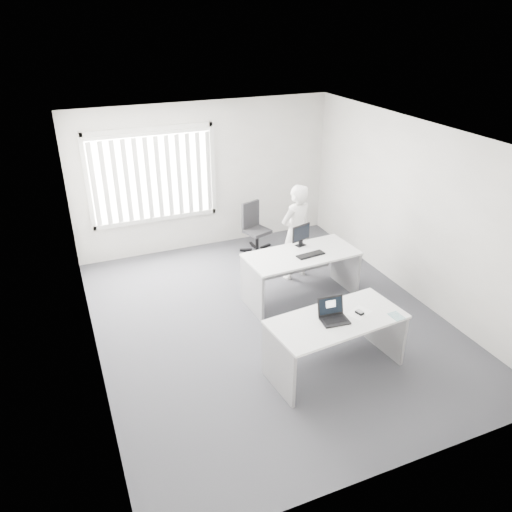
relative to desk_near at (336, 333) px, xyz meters
name	(u,v)px	position (x,y,z in m)	size (l,w,h in m)	color
ground	(269,320)	(-0.32, 1.36, -0.57)	(6.00, 6.00, 0.00)	#44454A
wall_back	(205,177)	(-0.32, 4.36, 0.83)	(5.00, 0.02, 2.80)	silver
wall_front	(405,363)	(-0.32, -1.64, 0.83)	(5.00, 0.02, 2.80)	silver
wall_left	(84,269)	(-2.82, 1.36, 0.83)	(0.02, 6.00, 2.80)	silver
wall_right	(415,211)	(2.18, 1.36, 0.83)	(0.02, 6.00, 2.80)	silver
ceiling	(271,137)	(-0.32, 1.36, 2.23)	(5.00, 6.00, 0.02)	silver
window	(153,176)	(-1.32, 4.32, 0.98)	(2.32, 0.06, 1.76)	silver
blinds	(154,178)	(-1.32, 4.26, 0.95)	(2.20, 0.10, 1.50)	white
desk_near	(336,333)	(0.00, 0.00, 0.00)	(1.80, 0.97, 0.79)	white
desk_far	(301,266)	(0.42, 1.78, 0.01)	(1.82, 0.93, 0.81)	white
office_chair	(255,236)	(0.44, 3.71, -0.27)	(0.70, 0.70, 0.97)	black
person	(296,232)	(0.66, 2.46, 0.28)	(0.62, 0.41, 1.70)	silver
laptop	(335,312)	(-0.06, -0.05, 0.35)	(0.34, 0.30, 0.26)	black
paper_sheet	(359,313)	(0.33, 0.00, 0.22)	(0.30, 0.21, 0.00)	white
mouse	(360,312)	(0.32, -0.02, 0.24)	(0.06, 0.11, 0.04)	#ACADAF
booklet	(397,316)	(0.71, -0.25, 0.23)	(0.14, 0.20, 0.01)	white
keyboard	(311,255)	(0.52, 1.66, 0.25)	(0.46, 0.15, 0.02)	black
monitor	(301,235)	(0.54, 2.04, 0.42)	(0.36, 0.11, 0.36)	black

